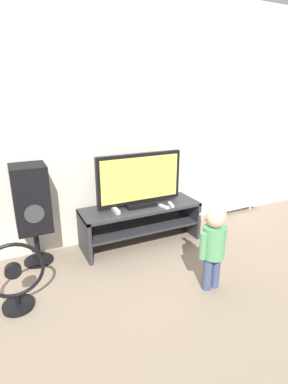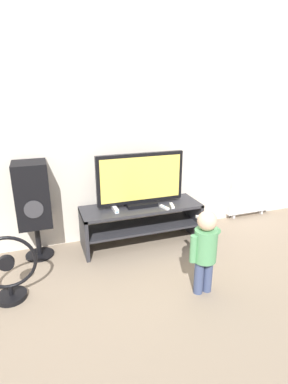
{
  "view_description": "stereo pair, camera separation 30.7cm",
  "coord_description": "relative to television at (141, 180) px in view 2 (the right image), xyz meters",
  "views": [
    {
      "loc": [
        -1.27,
        -2.5,
        1.61
      ],
      "look_at": [
        0.0,
        0.13,
        0.62
      ],
      "focal_mm": 28.0,
      "sensor_mm": 36.0,
      "label": 1
    },
    {
      "loc": [
        -0.98,
        -2.62,
        1.61
      ],
      "look_at": [
        0.0,
        0.13,
        0.62
      ],
      "focal_mm": 28.0,
      "sensor_mm": 36.0,
      "label": 2
    }
  ],
  "objects": [
    {
      "name": "tv_stand",
      "position": [
        0.0,
        -0.02,
        -0.42
      ],
      "size": [
        1.29,
        0.44,
        0.44
      ],
      "color": "#2D2D33",
      "rests_on": "ground_plane"
    },
    {
      "name": "wall_back",
      "position": [
        0.0,
        0.28,
        0.58
      ],
      "size": [
        10.0,
        0.06,
        2.6
      ],
      "color": "silver",
      "rests_on": "ground_plane"
    },
    {
      "name": "game_console",
      "position": [
        -0.3,
        -0.05,
        -0.26
      ],
      "size": [
        0.04,
        0.2,
        0.04
      ],
      "color": "white",
      "rests_on": "tv_stand"
    },
    {
      "name": "ground_plane",
      "position": [
        0.0,
        -0.24,
        -0.72
      ],
      "size": [
        16.0,
        16.0,
        0.0
      ],
      "primitive_type": "plane",
      "color": "gray"
    },
    {
      "name": "floor_fan",
      "position": [
        -1.31,
        -0.57,
        -0.47
      ],
      "size": [
        0.46,
        0.24,
        0.56
      ],
      "color": "black",
      "rests_on": "ground_plane"
    },
    {
      "name": "television",
      "position": [
        0.0,
        0.0,
        0.0
      ],
      "size": [
        0.94,
        0.2,
        0.57
      ],
      "color": "black",
      "rests_on": "tv_stand"
    },
    {
      "name": "radiator",
      "position": [
        1.61,
        0.21,
        -0.36
      ],
      "size": [
        0.65,
        0.08,
        0.65
      ],
      "color": "white",
      "rests_on": "ground_plane"
    },
    {
      "name": "speaker_tower",
      "position": [
        -1.08,
        0.07,
        -0.07
      ],
      "size": [
        0.31,
        0.33,
        0.98
      ],
      "color": "black",
      "rests_on": "ground_plane"
    },
    {
      "name": "remote_secondary",
      "position": [
        0.21,
        -0.17,
        -0.27
      ],
      "size": [
        0.07,
        0.13,
        0.03
      ],
      "color": "white",
      "rests_on": "tv_stand"
    },
    {
      "name": "child",
      "position": [
        0.2,
        -1.0,
        -0.29
      ],
      "size": [
        0.28,
        0.43,
        0.73
      ],
      "color": "#3F4C72",
      "rests_on": "ground_plane"
    },
    {
      "name": "remote_primary",
      "position": [
        0.3,
        -0.15,
        -0.27
      ],
      "size": [
        0.06,
        0.13,
        0.03
      ],
      "color": "white",
      "rests_on": "tv_stand"
    }
  ]
}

